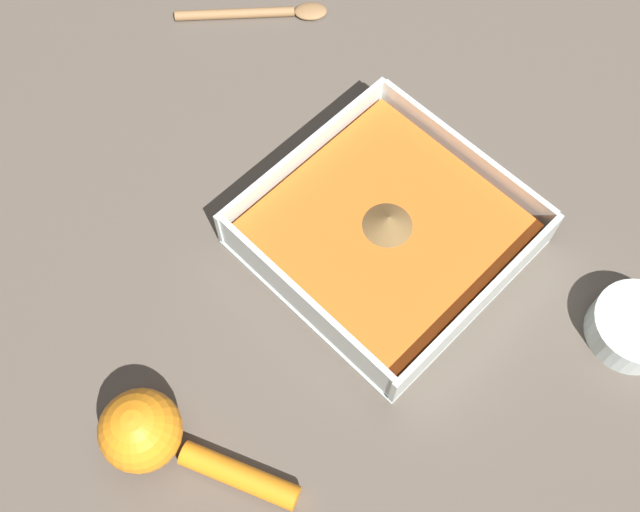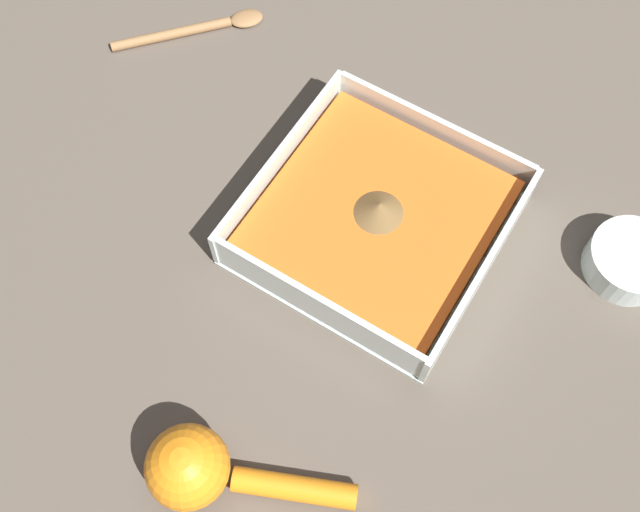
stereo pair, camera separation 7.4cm
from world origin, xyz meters
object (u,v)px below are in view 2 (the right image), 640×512
Objects in this scene: square_dish at (378,220)px; lemon_squeezer at (201,469)px; spice_bowl at (629,261)px; wooden_spoon at (198,29)px.

lemon_squeezer is (-0.30, 0.00, 0.01)m from square_dish.
spice_bowl is at bearing -68.29° from square_dish.
wooden_spoon is (0.12, 0.32, -0.02)m from square_dish.
spice_bowl is 0.58× the size of wooden_spoon.
square_dish is 0.26m from spice_bowl.
lemon_squeezer is at bearing 179.14° from square_dish.
lemon_squeezer is at bearing 148.52° from spice_bowl.
square_dish is at bearing -68.74° from wooden_spoon.
wooden_spoon is at bearing -76.70° from lemon_squeezer.
square_dish reaches higher than wooden_spoon.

